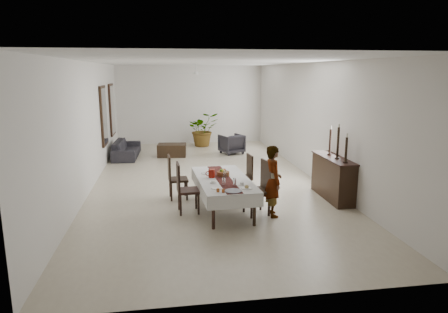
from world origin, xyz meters
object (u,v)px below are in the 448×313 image
Objects in this scene: sideboard_body at (333,178)px; red_pitcher at (212,173)px; dining_table_top at (223,180)px; woman at (273,181)px; sofa at (127,149)px.

red_pitcher is at bearing -174.54° from sideboard_body.
dining_table_top is 2.72m from sideboard_body.
red_pitcher is 1.36m from woman.
red_pitcher is (-0.24, 0.13, 0.13)m from dining_table_top.
sideboard_body reaches higher than sofa.
red_pitcher is 2.95m from sideboard_body.
woman is 0.74× the size of sofa.
red_pitcher is 0.11× the size of sideboard_body.
red_pitcher is at bearing -155.59° from sofa.
woman reaches higher than sofa.
red_pitcher is 0.12× the size of woman.
sideboard_body is 7.58m from sofa.
dining_table_top is 1.48× the size of woman.
woman is at bearing -31.09° from dining_table_top.
dining_table_top is at bearing 60.16° from woman.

